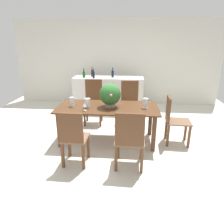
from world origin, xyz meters
The scene contains 18 objects.
ground_plane centered at (0.00, 0.00, 0.00)m, with size 7.04×7.04×0.00m, color silver.
back_wall centered at (0.00, 2.60, 1.30)m, with size 6.40×0.10×2.60m, color silver.
dining_table centered at (0.00, -0.16, 0.63)m, with size 1.99×0.92×0.74m.
chair_foot_end centered at (1.30, -0.15, 0.53)m, with size 0.49×0.44×0.97m.
chair_far_right centered at (0.44, 0.82, 0.58)m, with size 0.49×0.50×1.06m.
chair_near_left centered at (-0.45, -1.12, 0.54)m, with size 0.43×0.43×0.97m.
chair_near_right centered at (0.45, -1.13, 0.56)m, with size 0.49×0.48×1.00m.
chair_far_left centered at (-0.45, 0.82, 0.59)m, with size 0.47×0.46×1.08m.
flower_centerpiece centered at (0.05, -0.17, 0.98)m, with size 0.42×0.43×0.47m.
crystal_vase_left centered at (0.74, -0.19, 0.85)m, with size 0.10×0.10×0.20m.
crystal_vase_center_near centered at (-0.38, -0.24, 0.84)m, with size 0.11×0.11×0.18m.
crystal_vase_right centered at (-0.70, -0.20, 0.85)m, with size 0.09×0.09×0.19m.
wine_glass centered at (-0.40, -0.43, 0.85)m, with size 0.07×0.07×0.15m.
kitchen_counter centered at (-0.18, 1.75, 0.49)m, with size 1.97×0.59×0.99m, color silver.
wine_bottle_dark centered at (-0.85, 1.65, 1.08)m, with size 0.07×0.07×0.25m.
wine_bottle_clear centered at (-0.05, 1.74, 1.09)m, with size 0.07×0.07×0.27m.
wine_bottle_green centered at (-0.56, 1.58, 1.08)m, with size 0.06×0.06×0.26m.
wine_bottle_tall centered at (-0.65, 1.83, 1.09)m, with size 0.06×0.06×0.28m.
Camera 1 is at (0.42, -4.01, 2.00)m, focal length 32.95 mm.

